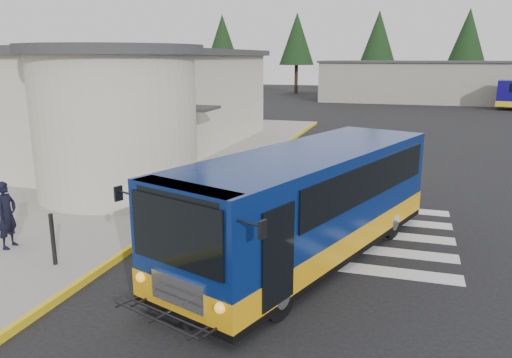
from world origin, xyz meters
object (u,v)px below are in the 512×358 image
(transit_bus, at_px, (308,208))
(pedestrian_a, at_px, (7,215))
(pedestrian_b, at_px, (117,171))
(bollard, at_px, (53,239))

(transit_bus, height_order, pedestrian_a, transit_bus)
(pedestrian_b, distance_m, bollard, 5.30)
(transit_bus, bearing_deg, pedestrian_b, 177.91)
(transit_bus, bearing_deg, bollard, -135.70)
(pedestrian_a, bearing_deg, transit_bus, -81.69)
(pedestrian_a, bearing_deg, bollard, -114.03)
(transit_bus, xyz_separation_m, bollard, (-5.14, -2.34, -0.48))
(pedestrian_a, height_order, bollard, pedestrian_a)
(transit_bus, height_order, pedestrian_b, transit_bus)
(pedestrian_a, distance_m, bollard, 1.80)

